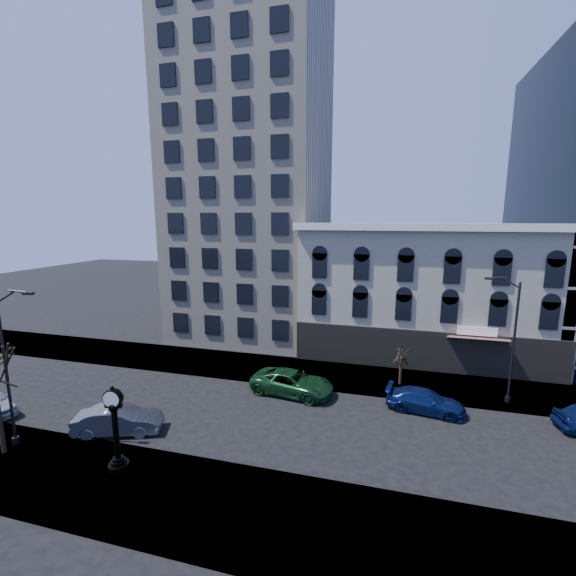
% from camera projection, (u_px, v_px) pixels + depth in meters
% --- Properties ---
extents(ground, '(160.00, 160.00, 0.00)m').
position_uv_depth(ground, '(243.00, 415.00, 25.57)').
color(ground, black).
rests_on(ground, ground).
extents(sidewalk_far, '(160.00, 6.00, 0.12)m').
position_uv_depth(sidewalk_far, '(278.00, 369.00, 33.16)').
color(sidewalk_far, gray).
rests_on(sidewalk_far, ground).
extents(sidewalk_near, '(160.00, 6.00, 0.12)m').
position_uv_depth(sidewalk_near, '(180.00, 498.00, 17.96)').
color(sidewalk_near, gray).
rests_on(sidewalk_near, ground).
extents(cream_tower, '(15.90, 15.40, 42.50)m').
position_uv_depth(cream_tower, '(251.00, 158.00, 41.59)').
color(cream_tower, beige).
rests_on(cream_tower, ground).
extents(victorian_row, '(22.60, 11.19, 12.50)m').
position_uv_depth(victorian_row, '(422.00, 292.00, 36.52)').
color(victorian_row, '#A8A28B').
rests_on(victorian_row, ground).
extents(street_clock, '(1.03, 1.03, 4.56)m').
position_uv_depth(street_clock, '(116.00, 432.00, 19.60)').
color(street_clock, black).
rests_on(street_clock, sidewalk_near).
extents(street_lamp_near, '(2.37, 0.65, 9.21)m').
position_uv_depth(street_lamp_near, '(12.00, 327.00, 20.84)').
color(street_lamp_near, black).
rests_on(street_lamp_near, sidewalk_near).
extents(street_lamp_far, '(2.35, 0.45, 9.07)m').
position_uv_depth(street_lamp_far, '(507.00, 307.00, 26.17)').
color(street_lamp_far, black).
rests_on(street_lamp_far, sidewalk_far).
extents(bare_tree_far, '(2.06, 2.06, 3.54)m').
position_uv_depth(bare_tree_far, '(402.00, 351.00, 29.65)').
color(bare_tree_far, '#302518').
rests_on(bare_tree_far, sidewalk_far).
extents(car_near_b, '(5.37, 3.43, 1.67)m').
position_uv_depth(car_near_b, '(118.00, 420.00, 23.36)').
color(car_near_b, '#595B60').
rests_on(car_near_b, ground).
extents(car_far_a, '(6.49, 3.64, 1.71)m').
position_uv_depth(car_far_a, '(292.00, 383.00, 28.58)').
color(car_far_a, '#143F1E').
rests_on(car_far_a, ground).
extents(car_far_b, '(5.36, 2.79, 1.48)m').
position_uv_depth(car_far_b, '(425.00, 401.00, 25.97)').
color(car_far_b, '#0C194C').
rests_on(car_far_b, ground).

